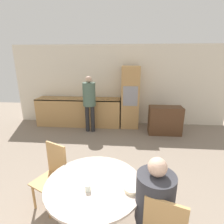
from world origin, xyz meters
TOP-DOWN VIEW (x-y plane):
  - wall_back at (0.00, 5.49)m, footprint 7.06×0.05m
  - kitchen_counter at (-1.31, 5.15)m, footprint 2.74×0.60m
  - oven_unit at (0.38, 5.15)m, footprint 0.55×0.59m
  - sideboard at (1.41, 4.63)m, footprint 0.94×0.45m
  - dining_table at (-0.10, 1.36)m, footprint 1.14×1.14m
  - chair_far_left at (-0.81, 1.81)m, footprint 0.53×0.53m
  - person_seated at (0.57, 1.10)m, footprint 0.39×0.47m
  - person_standing at (-0.83, 4.62)m, footprint 0.37×0.37m
  - cup at (-0.14, 1.21)m, footprint 0.06×0.06m
  - bowl_near at (0.34, 1.26)m, footprint 0.18×0.18m

SIDE VIEW (x-z plane):
  - sideboard at x=1.41m, z-range 0.00..0.83m
  - kitchen_counter at x=-1.31m, z-range 0.01..0.93m
  - dining_table at x=-0.10m, z-range 0.15..0.90m
  - chair_far_left at x=-0.81m, z-range 0.05..1.01m
  - person_seated at x=0.57m, z-range 0.09..1.34m
  - bowl_near at x=0.34m, z-range 0.75..0.80m
  - cup at x=-0.14m, z-range 0.75..0.83m
  - oven_unit at x=0.38m, z-range 0.00..1.95m
  - person_standing at x=-0.83m, z-range 0.20..1.88m
  - wall_back at x=0.00m, z-range 0.00..2.60m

